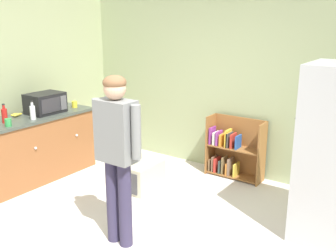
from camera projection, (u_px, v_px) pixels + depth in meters
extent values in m
plane|color=silver|center=(135.00, 243.00, 3.94)|extent=(12.00, 12.00, 0.00)
cube|color=#9EAC80|center=(241.00, 80.00, 5.41)|extent=(5.20, 0.06, 2.70)
cube|color=#9EA87B|center=(29.00, 77.00, 5.67)|extent=(0.06, 2.99, 2.70)
cube|color=brown|center=(22.00, 153.00, 5.27)|extent=(0.60, 2.10, 0.86)
cube|color=#434A42|center=(18.00, 121.00, 5.15)|extent=(0.64, 2.14, 0.04)
sphere|color=silver|center=(36.00, 148.00, 5.06)|extent=(0.04, 0.04, 0.04)
sphere|color=silver|center=(77.00, 135.00, 5.61)|extent=(0.04, 0.04, 0.04)
cylinder|color=silver|center=(297.00, 145.00, 3.86)|extent=(0.02, 0.02, 0.50)
cube|color=#333333|center=(306.00, 112.00, 3.91)|extent=(0.01, 0.67, 0.01)
cube|color=brown|center=(211.00, 144.00, 5.67)|extent=(0.02, 0.28, 0.85)
cube|color=brown|center=(262.00, 154.00, 5.24)|extent=(0.02, 0.28, 0.85)
cube|color=#945D2E|center=(239.00, 146.00, 5.56)|extent=(0.80, 0.02, 0.85)
cube|color=brown|center=(234.00, 175.00, 5.56)|extent=(0.76, 0.24, 0.02)
cube|color=brown|center=(235.00, 148.00, 5.45)|extent=(0.76, 0.24, 0.02)
cube|color=brown|center=(211.00, 164.00, 5.71)|extent=(0.02, 0.17, 0.17)
cube|color=#863289|center=(212.00, 135.00, 5.59)|extent=(0.03, 0.17, 0.24)
cube|color=brown|center=(215.00, 163.00, 5.67)|extent=(0.02, 0.17, 0.22)
cube|color=silver|center=(216.00, 138.00, 5.56)|extent=(0.03, 0.17, 0.18)
cube|color=red|center=(217.00, 164.00, 5.65)|extent=(0.03, 0.17, 0.20)
cube|color=#893A92|center=(219.00, 138.00, 5.54)|extent=(0.03, 0.17, 0.20)
cube|color=#384743|center=(221.00, 166.00, 5.62)|extent=(0.03, 0.17, 0.18)
cube|color=orange|center=(222.00, 139.00, 5.51)|extent=(0.03, 0.17, 0.17)
cube|color=brown|center=(224.00, 165.00, 5.58)|extent=(0.02, 0.17, 0.25)
cube|color=gold|center=(228.00, 138.00, 5.45)|extent=(0.03, 0.17, 0.24)
cube|color=brown|center=(230.00, 166.00, 5.53)|extent=(0.03, 0.17, 0.24)
cube|color=#45413F|center=(229.00, 140.00, 5.45)|extent=(0.03, 0.17, 0.20)
cube|color=orange|center=(229.00, 168.00, 5.55)|extent=(0.03, 0.17, 0.17)
cube|color=#B62D24|center=(233.00, 141.00, 5.41)|extent=(0.03, 0.17, 0.20)
cube|color=gold|center=(236.00, 169.00, 5.49)|extent=(0.03, 0.17, 0.19)
cube|color=#2751A1|center=(238.00, 142.00, 5.37)|extent=(0.02, 0.17, 0.19)
cylinder|color=#373250|center=(113.00, 200.00, 3.89)|extent=(0.13, 0.13, 0.87)
cylinder|color=#373250|center=(125.00, 205.00, 3.80)|extent=(0.13, 0.13, 0.87)
cube|color=gray|center=(116.00, 131.00, 3.65)|extent=(0.38, 0.22, 0.59)
cylinder|color=gray|center=(98.00, 124.00, 3.77)|extent=(0.09, 0.09, 0.50)
cylinder|color=gray|center=(136.00, 132.00, 3.51)|extent=(0.09, 0.09, 0.50)
sphere|color=#DDAE8D|center=(115.00, 89.00, 3.54)|extent=(0.21, 0.21, 0.21)
ellipsoid|color=brown|center=(115.00, 83.00, 3.53)|extent=(0.22, 0.22, 0.13)
cube|color=beige|center=(141.00, 175.00, 5.16)|extent=(0.42, 0.54, 0.36)
cube|color=#424247|center=(127.00, 182.00, 4.94)|extent=(0.32, 0.01, 0.27)
cube|color=black|center=(45.00, 103.00, 5.43)|extent=(0.36, 0.48, 0.28)
cube|color=#2D2D33|center=(51.00, 105.00, 5.29)|extent=(0.01, 0.31, 0.20)
cube|color=#515156|center=(64.00, 103.00, 5.46)|extent=(0.01, 0.10, 0.20)
ellipsoid|color=yellow|center=(16.00, 114.00, 5.26)|extent=(0.09, 0.16, 0.04)
ellipsoid|color=yellow|center=(17.00, 115.00, 5.26)|extent=(0.04, 0.15, 0.04)
ellipsoid|color=gold|center=(18.00, 115.00, 5.25)|extent=(0.09, 0.16, 0.04)
cylinder|color=red|center=(5.00, 116.00, 4.93)|extent=(0.07, 0.07, 0.18)
cylinder|color=red|center=(4.00, 107.00, 4.90)|extent=(0.03, 0.03, 0.05)
cylinder|color=black|center=(3.00, 104.00, 4.89)|extent=(0.04, 0.04, 0.02)
cylinder|color=silver|center=(33.00, 113.00, 5.10)|extent=(0.07, 0.07, 0.18)
cylinder|color=silver|center=(32.00, 104.00, 5.06)|extent=(0.03, 0.03, 0.05)
cylinder|color=black|center=(32.00, 102.00, 5.06)|extent=(0.04, 0.04, 0.02)
cylinder|color=yellow|center=(75.00, 104.00, 5.79)|extent=(0.08, 0.08, 0.09)
cylinder|color=red|center=(55.00, 104.00, 5.80)|extent=(0.08, 0.08, 0.09)
cylinder|color=green|center=(8.00, 123.00, 4.79)|extent=(0.08, 0.08, 0.09)
cylinder|color=orange|center=(61.00, 102.00, 5.94)|extent=(0.08, 0.08, 0.09)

